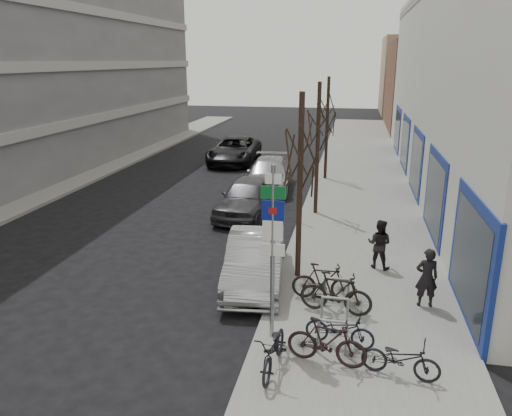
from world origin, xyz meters
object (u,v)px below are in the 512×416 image
at_px(meter_mid, 301,204).
at_px(bike_near_left, 274,347).
at_px(pedestrian_near, 427,277).
at_px(parked_car_front, 255,260).
at_px(tree_mid, 319,118).
at_px(bike_mid_curb, 340,326).
at_px(highway_sign_pole, 273,243).
at_px(meter_front, 281,256).
at_px(parked_car_back, 269,174).
at_px(pedestrian_far, 379,244).
at_px(meter_back, 313,174).
at_px(bike_mid_inner, 336,292).
at_px(bike_rack, 335,309).
at_px(bike_near_right, 327,341).
at_px(parked_car_mid, 248,197).
at_px(tree_near, 301,143).
at_px(lane_car, 234,150).
at_px(tree_far, 328,104).
at_px(bike_far_inner, 324,281).
at_px(bike_far_curb, 401,355).

distance_m(meter_mid, bike_near_left, 9.81).
bearing_deg(pedestrian_near, parked_car_front, -16.06).
height_order(tree_mid, pedestrian_near, tree_mid).
bearing_deg(bike_mid_curb, highway_sign_pole, 96.25).
bearing_deg(meter_front, parked_car_back, 101.33).
bearing_deg(pedestrian_far, pedestrian_near, 133.48).
bearing_deg(highway_sign_pole, meter_front, 94.75).
height_order(meter_back, bike_mid_inner, meter_back).
distance_m(bike_rack, bike_near_right, 1.48).
relative_size(tree_mid, pedestrian_far, 3.52).
bearing_deg(parked_car_front, parked_car_mid, 96.93).
xyz_separation_m(highway_sign_pole, bike_near_left, (0.26, -1.28, -1.78)).
distance_m(tree_mid, bike_near_right, 11.46).
bearing_deg(bike_mid_curb, bike_near_left, 142.44).
xyz_separation_m(meter_back, pedestrian_far, (2.81, -9.44, 0.01)).
bearing_deg(tree_near, lane_car, 109.52).
relative_size(bike_near_left, bike_near_right, 1.01).
xyz_separation_m(meter_front, parked_car_mid, (-2.35, 6.54, -0.11)).
xyz_separation_m(tree_far, bike_mid_curb, (1.35, -16.61, -3.48)).
relative_size(tree_far, bike_far_inner, 3.23).
distance_m(meter_front, pedestrian_far, 3.22).
relative_size(parked_car_front, pedestrian_near, 2.82).
relative_size(meter_mid, parked_car_front, 0.28).
height_order(bike_near_left, bike_far_curb, bike_near_left).
bearing_deg(parked_car_mid, bike_rack, -60.09).
bearing_deg(tree_far, meter_mid, -93.22).
bearing_deg(parked_car_front, bike_far_curb, -53.67).
xyz_separation_m(pedestrian_near, pedestrian_far, (-1.10, 2.33, -0.01)).
relative_size(meter_front, bike_mid_curb, 0.81).
bearing_deg(parked_car_mid, tree_far, 73.89).
bearing_deg(tree_mid, bike_mid_curb, -82.40).
height_order(bike_far_curb, bike_far_inner, bike_far_inner).
distance_m(tree_near, pedestrian_far, 4.10).
distance_m(meter_front, lane_car, 18.22).
distance_m(parked_car_back, lane_car, 7.06).
distance_m(tree_far, bike_mid_curb, 17.02).
xyz_separation_m(tree_mid, bike_near_right, (1.10, -10.87, -3.43)).
bearing_deg(bike_near_right, tree_near, 23.35).
distance_m(tree_mid, bike_far_inner, 8.66).
bearing_deg(bike_far_inner, bike_near_right, -175.33).
bearing_deg(bike_near_right, bike_far_curb, -87.03).
height_order(highway_sign_pole, tree_near, tree_near).
distance_m(bike_rack, parked_car_mid, 9.79).
distance_m(highway_sign_pole, meter_back, 14.10).
distance_m(meter_mid, bike_mid_curb, 8.80).
distance_m(bike_mid_curb, bike_far_inner, 2.26).
height_order(meter_back, bike_near_right, meter_back).
xyz_separation_m(highway_sign_pole, tree_far, (0.20, 16.51, 1.65)).
relative_size(bike_mid_inner, bike_far_curb, 1.18).
relative_size(meter_back, bike_far_curb, 0.81).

